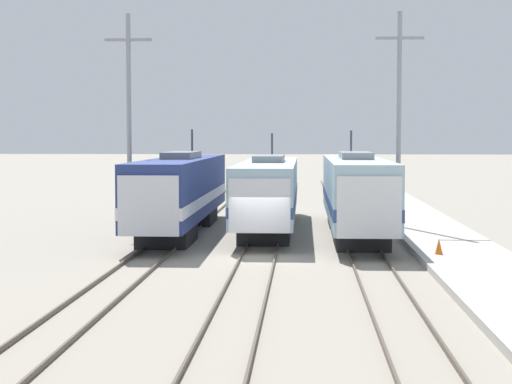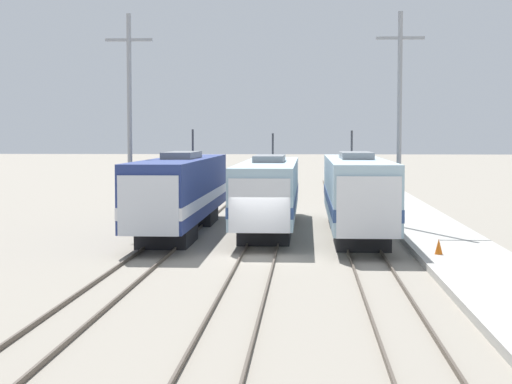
{
  "view_description": "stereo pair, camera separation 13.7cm",
  "coord_description": "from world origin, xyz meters",
  "px_view_note": "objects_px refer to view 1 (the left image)",
  "views": [
    {
      "loc": [
        1.9,
        -35.87,
        5.14
      ],
      "look_at": [
        -0.26,
        2.57,
        2.59
      ],
      "focal_mm": 60.0,
      "sensor_mm": 36.0,
      "label": 1
    },
    {
      "loc": [
        2.04,
        -35.86,
        5.14
      ],
      "look_at": [
        -0.26,
        2.57,
        2.59
      ],
      "focal_mm": 60.0,
      "sensor_mm": 36.0,
      "label": 2
    }
  ],
  "objects_px": {
    "locomotive_far_left": "(180,192)",
    "traffic_cone": "(439,246)",
    "locomotive_center": "(269,192)",
    "catenary_tower_left": "(129,116)",
    "locomotive_far_right": "(356,193)",
    "catenary_tower_right": "(399,116)"
  },
  "relations": [
    {
      "from": "locomotive_far_left",
      "to": "locomotive_center",
      "type": "relative_size",
      "value": 0.98
    },
    {
      "from": "traffic_cone",
      "to": "catenary_tower_right",
      "type": "bearing_deg",
      "value": 92.72
    },
    {
      "from": "locomotive_far_left",
      "to": "catenary_tower_right",
      "type": "relative_size",
      "value": 1.67
    },
    {
      "from": "locomotive_far_right",
      "to": "catenary_tower_right",
      "type": "relative_size",
      "value": 1.64
    },
    {
      "from": "locomotive_far_right",
      "to": "catenary_tower_left",
      "type": "xyz_separation_m",
      "value": [
        -12.12,
        2.07,
        3.99
      ]
    },
    {
      "from": "locomotive_far_left",
      "to": "traffic_cone",
      "type": "xyz_separation_m",
      "value": [
        11.99,
        -9.1,
        -1.6
      ]
    },
    {
      "from": "catenary_tower_left",
      "to": "locomotive_far_right",
      "type": "bearing_deg",
      "value": -9.68
    },
    {
      "from": "locomotive_center",
      "to": "catenary_tower_left",
      "type": "xyz_separation_m",
      "value": [
        -7.56,
        -0.02,
        4.09
      ]
    },
    {
      "from": "locomotive_far_left",
      "to": "catenary_tower_left",
      "type": "bearing_deg",
      "value": 151.23
    },
    {
      "from": "locomotive_far_right",
      "to": "catenary_tower_right",
      "type": "distance_m",
      "value": 5.08
    },
    {
      "from": "locomotive_far_left",
      "to": "catenary_tower_left",
      "type": "distance_m",
      "value": 5.27
    },
    {
      "from": "locomotive_far_right",
      "to": "traffic_cone",
      "type": "height_order",
      "value": "locomotive_far_right"
    },
    {
      "from": "locomotive_far_right",
      "to": "catenary_tower_left",
      "type": "bearing_deg",
      "value": 170.32
    },
    {
      "from": "locomotive_far_left",
      "to": "locomotive_far_right",
      "type": "distance_m",
      "value": 9.12
    },
    {
      "from": "locomotive_far_left",
      "to": "locomotive_center",
      "type": "distance_m",
      "value": 4.85
    },
    {
      "from": "locomotive_far_left",
      "to": "traffic_cone",
      "type": "bearing_deg",
      "value": -37.19
    },
    {
      "from": "catenary_tower_left",
      "to": "traffic_cone",
      "type": "xyz_separation_m",
      "value": [
        15.01,
        -10.76,
        -5.59
      ]
    },
    {
      "from": "locomotive_far_left",
      "to": "traffic_cone",
      "type": "height_order",
      "value": "locomotive_far_left"
    },
    {
      "from": "locomotive_far_left",
      "to": "locomotive_center",
      "type": "height_order",
      "value": "locomotive_far_left"
    },
    {
      "from": "locomotive_far_right",
      "to": "catenary_tower_right",
      "type": "height_order",
      "value": "catenary_tower_right"
    },
    {
      "from": "catenary_tower_left",
      "to": "traffic_cone",
      "type": "relative_size",
      "value": 18.19
    },
    {
      "from": "locomotive_far_right",
      "to": "traffic_cone",
      "type": "xyz_separation_m",
      "value": [
        2.89,
        -8.69,
        -1.61
      ]
    }
  ]
}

